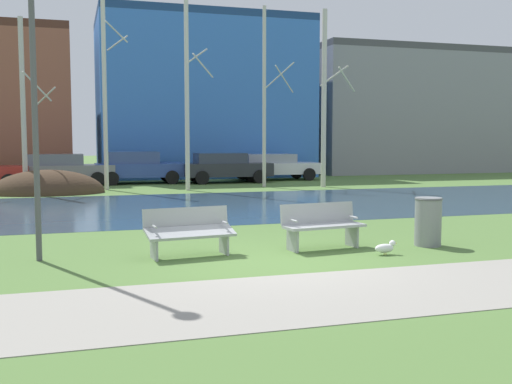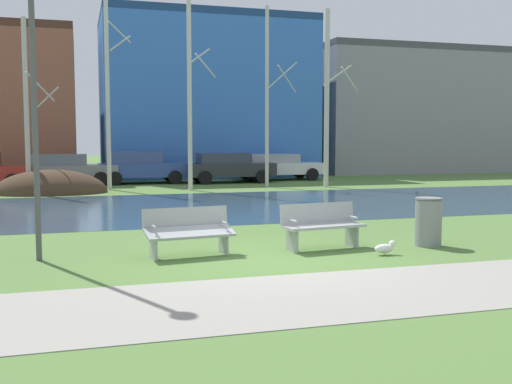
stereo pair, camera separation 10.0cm
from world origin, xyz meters
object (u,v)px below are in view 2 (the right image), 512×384
streetlamp (32,27)px  parked_hatch_third_blue (141,167)px  trash_bin (428,221)px  parked_suv_fifth_white (276,166)px  parked_sedan_second_grey (64,169)px  seagull (385,248)px  bench_right (322,224)px  parked_wagon_fourth_dark (228,167)px  bench_left (189,230)px

streetlamp → parked_hatch_third_blue: streetlamp is taller
trash_bin → parked_suv_fifth_white: bearing=80.5°
parked_sedan_second_grey → parked_hatch_third_blue: bearing=2.3°
seagull → streetlamp: (-6.03, 1.28, 3.87)m
trash_bin → bench_right: bearing=171.5°
parked_suv_fifth_white → bench_right: bearing=-105.9°
trash_bin → streetlamp: bearing=174.7°
parked_hatch_third_blue → parked_wagon_fourth_dark: size_ratio=0.98×
seagull → parked_hatch_third_blue: size_ratio=0.11×
parked_sedan_second_grey → seagull: bearing=-72.6°
bench_right → parked_sedan_second_grey: (-5.13, 18.22, 0.29)m
parked_hatch_third_blue → parked_wagon_fourth_dark: bearing=-9.9°
seagull → parked_wagon_fourth_dark: bearing=85.0°
parked_sedan_second_grey → parked_suv_fifth_white: bearing=2.8°
bench_right → streetlamp: streetlamp is taller
trash_bin → parked_wagon_fourth_dark: (0.35, 17.97, 0.27)m
parked_hatch_third_blue → parked_suv_fifth_white: size_ratio=0.91×
seagull → parked_hatch_third_blue: (-2.47, 19.28, 0.66)m
parked_wagon_fourth_dark → bench_left: bearing=-106.1°
bench_right → parked_hatch_third_blue: bearing=95.0°
bench_left → parked_hatch_third_blue: (0.99, 18.36, 0.33)m
trash_bin → parked_sedan_second_grey: bearing=111.4°
seagull → bench_right: bearing=133.2°
trash_bin → parked_wagon_fourth_dark: bearing=88.9°
seagull → parked_suv_fifth_white: bearing=77.2°
parked_wagon_fourth_dark → bench_right: bearing=-98.0°
parked_suv_fifth_white → bench_left: bearing=-112.9°
bench_left → parked_hatch_third_blue: bearing=86.9°
streetlamp → parked_sedan_second_grey: streetlamp is taller
parked_hatch_third_blue → parked_wagon_fourth_dark: 4.15m
bench_left → parked_suv_fifth_white: size_ratio=0.36×
bench_right → parked_hatch_third_blue: (-1.60, 18.36, 0.33)m
bench_left → parked_sedan_second_grey: size_ratio=0.36×
parked_sedan_second_grey → trash_bin: bearing=-68.6°
parked_sedan_second_grey → parked_suv_fifth_white: 10.47m
trash_bin → parked_hatch_third_blue: 19.06m
streetlamp → parked_hatch_third_blue: (3.57, 18.00, -3.20)m
trash_bin → seagull: trash_bin is taller
bench_left → seagull: bench_left is taller
streetlamp → parked_wagon_fourth_dark: size_ratio=1.43×
bench_left → parked_suv_fifth_white: (7.92, 18.73, 0.26)m
trash_bin → streetlamp: streetlamp is taller
streetlamp → parked_wagon_fourth_dark: streetlamp is taller
parked_hatch_third_blue → parked_suv_fifth_white: parked_hatch_third_blue is taller
streetlamp → parked_wagon_fourth_dark: 19.18m
bench_left → parked_hatch_third_blue: parked_hatch_third_blue is taller
streetlamp → parked_sedan_second_grey: (0.04, 17.86, -3.23)m
bench_left → parked_suv_fifth_white: parked_suv_fifth_white is taller
bench_right → parked_wagon_fourth_dark: (2.49, 17.65, 0.29)m
parked_sedan_second_grey → parked_wagon_fourth_dark: same height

